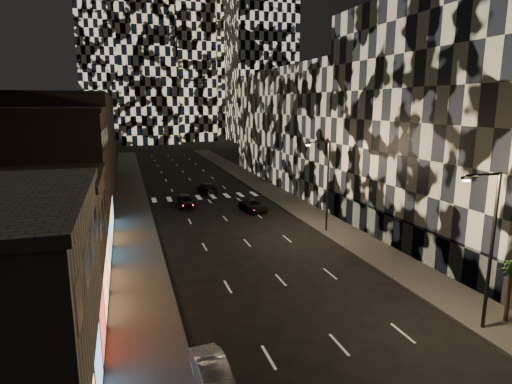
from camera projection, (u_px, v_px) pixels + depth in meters
sidewalk_left at (131, 201)px, 56.56m from camera, size 4.00×120.00×0.15m
sidewalk_right at (273, 192)px, 62.33m from camera, size 4.00×120.00×0.15m
curb_left at (147, 200)px, 57.17m from camera, size 0.20×120.00×0.15m
curb_right at (260, 193)px, 61.72m from camera, size 0.20×120.00×0.15m
retail_tan at (20, 246)px, 26.61m from camera, size 10.00×10.00×8.00m
retail_brown at (49, 181)px, 37.90m from camera, size 10.00×15.00×12.00m
retail_filler_left at (77, 144)px, 62.50m from camera, size 10.00×40.00×14.00m
midrise_right at (470, 123)px, 39.14m from camera, size 16.00×25.00×22.00m
midrise_base at (391, 229)px, 38.84m from camera, size 0.60×25.00×3.00m
midrise_filler_right at (317, 127)px, 69.96m from camera, size 16.00×40.00×18.00m
streetlight_near at (489, 241)px, 23.35m from camera, size 2.55×0.25×9.00m
streetlight_far at (326, 180)px, 42.07m from camera, size 2.55×0.25×9.00m
car_silver_parked at (212, 373)px, 19.47m from camera, size 1.74×4.11×1.32m
car_dark_midlane at (185, 201)px, 53.60m from camera, size 1.96×4.66×1.58m
car_dark_oncoming at (207, 188)px, 62.02m from camera, size 2.53×5.29×1.49m
car_dark_rightlane at (253, 206)px, 51.34m from camera, size 2.78×4.99×1.32m
palm_tree at (511, 272)px, 24.61m from camera, size 1.85×1.87×3.66m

